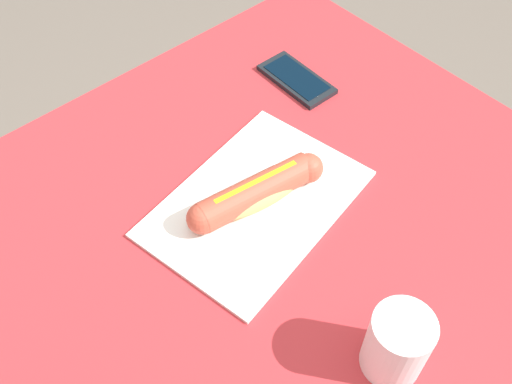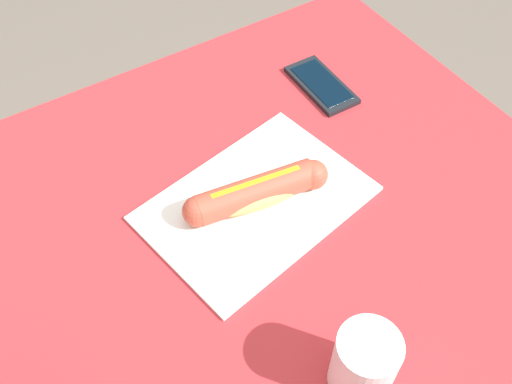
% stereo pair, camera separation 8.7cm
% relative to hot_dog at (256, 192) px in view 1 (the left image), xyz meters
% --- Properties ---
extents(dining_table, '(1.06, 0.81, 0.75)m').
position_rel_hot_dog_xyz_m(dining_table, '(0.06, 0.02, -0.18)').
color(dining_table, brown).
rests_on(dining_table, ground).
extents(paper_wrapper, '(0.36, 0.28, 0.01)m').
position_rel_hot_dog_xyz_m(paper_wrapper, '(0.00, 0.00, -0.03)').
color(paper_wrapper, white).
rests_on(paper_wrapper, dining_table).
extents(hot_dog, '(0.23, 0.08, 0.05)m').
position_rel_hot_dog_xyz_m(hot_dog, '(0.00, 0.00, 0.00)').
color(hot_dog, tan).
rests_on(hot_dog, paper_wrapper).
extents(cell_phone, '(0.07, 0.15, 0.01)m').
position_rel_hot_dog_xyz_m(cell_phone, '(-0.24, -0.16, -0.02)').
color(cell_phone, black).
rests_on(cell_phone, dining_table).
extents(drinking_cup, '(0.08, 0.08, 0.10)m').
position_rel_hot_dog_xyz_m(drinking_cup, '(0.04, 0.30, 0.02)').
color(drinking_cup, white).
rests_on(drinking_cup, dining_table).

